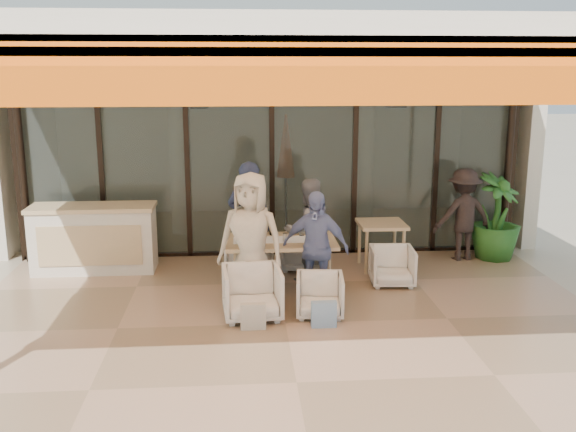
% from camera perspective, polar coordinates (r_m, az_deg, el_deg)
% --- Properties ---
extents(ground, '(70.00, 70.00, 0.00)m').
position_cam_1_polar(ground, '(7.87, -0.23, -9.69)').
color(ground, '#C6B293').
rests_on(ground, ground).
extents(terrace_floor, '(8.00, 6.00, 0.01)m').
position_cam_1_polar(terrace_floor, '(7.87, -0.23, -9.66)').
color(terrace_floor, tan).
rests_on(terrace_floor, ground).
extents(terrace_structure, '(8.00, 6.00, 3.40)m').
position_cam_1_polar(terrace_structure, '(7.00, -0.09, 14.76)').
color(terrace_structure, silver).
rests_on(terrace_structure, ground).
extents(glass_storefront, '(8.08, 0.10, 3.20)m').
position_cam_1_polar(glass_storefront, '(10.35, -1.45, 5.04)').
color(glass_storefront, '#9EADA3').
rests_on(glass_storefront, ground).
extents(interior_block, '(9.05, 3.62, 3.52)m').
position_cam_1_polar(interior_block, '(12.59, -1.99, 9.34)').
color(interior_block, silver).
rests_on(interior_block, ground).
extents(host_counter, '(1.85, 0.65, 1.04)m').
position_cam_1_polar(host_counter, '(10.10, -16.85, -1.92)').
color(host_counter, silver).
rests_on(host_counter, ground).
extents(dining_table, '(1.50, 0.90, 0.93)m').
position_cam_1_polar(dining_table, '(8.80, -0.67, -2.48)').
color(dining_table, '#D6B182').
rests_on(dining_table, ground).
extents(chair_far_left, '(0.75, 0.73, 0.62)m').
position_cam_1_polar(chair_far_left, '(9.79, -3.45, -3.17)').
color(chair_far_left, white).
rests_on(chair_far_left, ground).
extents(chair_far_right, '(0.77, 0.74, 0.65)m').
position_cam_1_polar(chair_far_right, '(9.83, 1.46, -2.98)').
color(chair_far_right, white).
rests_on(chair_far_right, ground).
extents(chair_near_left, '(0.75, 0.71, 0.72)m').
position_cam_1_polar(chair_near_left, '(7.97, -3.20, -6.63)').
color(chair_near_left, white).
rests_on(chair_near_left, ground).
extents(chair_near_right, '(0.63, 0.59, 0.60)m').
position_cam_1_polar(chair_near_right, '(8.05, 2.84, -6.91)').
color(chair_near_right, white).
rests_on(chair_near_right, ground).
extents(diner_navy, '(0.74, 0.59, 1.77)m').
position_cam_1_polar(diner_navy, '(9.16, -3.44, -0.59)').
color(diner_navy, '#1C233D').
rests_on(diner_navy, ground).
extents(diner_grey, '(0.89, 0.80, 1.51)m').
position_cam_1_polar(diner_grey, '(9.24, 1.79, -1.28)').
color(diner_grey, slate).
rests_on(diner_grey, ground).
extents(diner_cream, '(0.99, 0.80, 1.76)m').
position_cam_1_polar(diner_cream, '(8.29, -3.32, -2.10)').
color(diner_cream, beige).
rests_on(diner_cream, ground).
extents(diner_periwinkle, '(0.96, 0.67, 1.51)m').
position_cam_1_polar(diner_periwinkle, '(8.38, 2.45, -2.82)').
color(diner_periwinkle, '#717EBC').
rests_on(diner_periwinkle, ground).
extents(tote_bag_cream, '(0.30, 0.10, 0.34)m').
position_cam_1_polar(tote_bag_cream, '(7.66, -3.11, -8.99)').
color(tote_bag_cream, silver).
rests_on(tote_bag_cream, ground).
extents(tote_bag_blue, '(0.30, 0.10, 0.34)m').
position_cam_1_polar(tote_bag_blue, '(7.72, 3.20, -8.81)').
color(tote_bag_blue, '#99BFD8').
rests_on(tote_bag_blue, ground).
extents(side_table, '(0.70, 0.70, 0.74)m').
position_cam_1_polar(side_table, '(9.88, 8.31, -1.18)').
color(side_table, '#D6B182').
rests_on(side_table, ground).
extents(side_chair, '(0.64, 0.61, 0.62)m').
position_cam_1_polar(side_chair, '(9.26, 9.25, -4.28)').
color(side_chair, white).
rests_on(side_chair, ground).
extents(standing_woman, '(1.04, 0.69, 1.50)m').
position_cam_1_polar(standing_woman, '(10.59, 15.30, 0.08)').
color(standing_woman, black).
rests_on(standing_woman, ground).
extents(potted_palm, '(1.11, 1.11, 1.41)m').
position_cam_1_polar(potted_palm, '(10.80, 18.04, -0.11)').
color(potted_palm, '#1E5919').
rests_on(potted_palm, ground).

